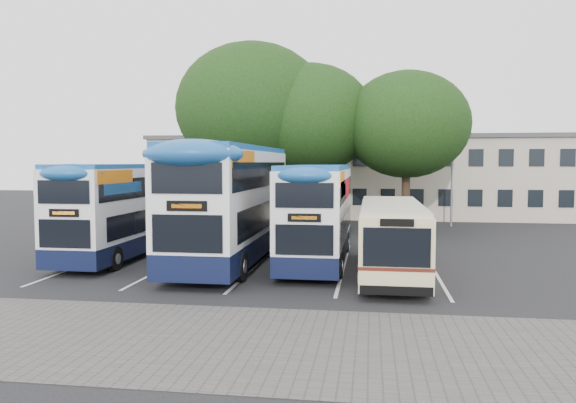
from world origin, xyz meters
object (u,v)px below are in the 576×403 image
at_px(tree_left, 252,108).
at_px(bus_single, 391,234).
at_px(tree_right, 407,125).
at_px(bus_dd_right, 318,209).
at_px(bus_dd_left, 125,206).
at_px(tree_mid, 310,119).
at_px(bus_dd_mid, 232,199).
at_px(lamp_post, 453,148).

relative_size(tree_left, bus_single, 1.31).
distance_m(tree_right, bus_dd_right, 12.85).
xyz_separation_m(tree_left, bus_dd_left, (-3.31, -11.72, -5.35)).
relative_size(tree_mid, bus_dd_left, 1.05).
distance_m(bus_dd_right, bus_single, 3.67).
bearing_deg(tree_right, tree_left, 176.36).
bearing_deg(tree_left, tree_mid, -0.65).
relative_size(tree_right, bus_dd_right, 0.99).
height_order(bus_dd_mid, bus_single, bus_dd_mid).
distance_m(bus_dd_mid, bus_dd_right, 3.62).
bearing_deg(bus_dd_right, tree_left, 114.02).
xyz_separation_m(bus_dd_mid, bus_single, (6.50, -1.68, -1.15)).
relative_size(tree_mid, bus_dd_mid, 0.89).
height_order(lamp_post, bus_dd_mid, lamp_post).
bearing_deg(lamp_post, bus_dd_left, -138.81).
height_order(bus_dd_left, bus_single, bus_dd_left).
bearing_deg(lamp_post, bus_dd_right, -117.30).
bearing_deg(bus_dd_mid, tree_right, 56.37).
height_order(lamp_post, tree_mid, tree_mid).
bearing_deg(bus_dd_right, tree_mid, 97.86).
height_order(bus_dd_left, bus_dd_right, bus_dd_left).
relative_size(tree_left, bus_dd_left, 1.19).
distance_m(lamp_post, bus_dd_left, 21.46).
distance_m(lamp_post, bus_single, 17.32).
relative_size(lamp_post, bus_dd_right, 0.93).
height_order(tree_left, bus_dd_left, tree_left).
bearing_deg(tree_left, bus_single, -59.55).
height_order(tree_mid, bus_dd_mid, tree_mid).
height_order(lamp_post, tree_left, tree_left).
height_order(bus_dd_left, bus_dd_mid, bus_dd_mid).
bearing_deg(bus_dd_left, tree_right, 40.73).
bearing_deg(bus_single, bus_dd_mid, 165.50).
xyz_separation_m(tree_mid, bus_dd_mid, (-1.92, -12.34, -4.21)).
bearing_deg(lamp_post, bus_dd_mid, -126.71).
relative_size(tree_right, bus_single, 1.08).
height_order(tree_right, bus_single, tree_right).
bearing_deg(tree_right, bus_single, -95.64).
relative_size(bus_dd_mid, bus_single, 1.30).
bearing_deg(lamp_post, tree_left, -169.80).
height_order(tree_left, tree_mid, tree_left).
height_order(tree_left, bus_dd_right, tree_left).
relative_size(bus_dd_right, bus_single, 1.09).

